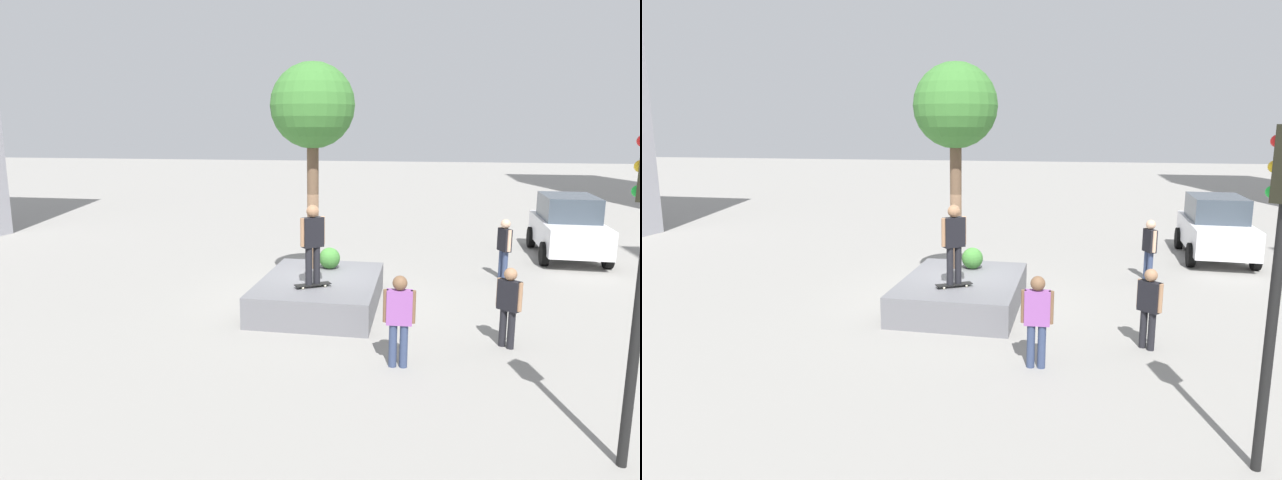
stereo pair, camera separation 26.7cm
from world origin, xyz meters
The scene contains 10 objects.
ground_plane centered at (0.00, 0.00, 0.00)m, with size 120.00×120.00×0.00m, color gray.
planter_ledge centered at (0.52, 0.09, 0.34)m, with size 3.66×2.63×0.67m, color slate.
plaza_tree centered at (-0.46, -0.27, 4.52)m, with size 2.01×2.01×4.92m.
boxwood_shrub centered at (-0.45, 0.15, 0.93)m, with size 0.52×0.52×0.52m, color #3D7A33.
skateboard centered at (1.27, 0.07, 0.73)m, with size 0.60×0.79×0.07m.
skateboarder centered at (1.27, 0.07, 1.74)m, with size 0.45×0.48×1.73m.
police_car centered at (-6.06, 6.91, 1.00)m, with size 4.28×2.09×1.97m.
bystander_watching centered at (3.58, 2.04, 0.94)m, with size 0.25×0.55×1.63m.
passerby_with_bag centered at (-2.80, 4.56, 0.96)m, with size 0.53×0.35×1.66m.
pedestrian_crossing centered at (2.30, 4.00, 0.89)m, with size 0.40×0.43×1.54m.
Camera 1 is at (12.78, 2.41, 4.04)m, focal length 31.54 mm.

